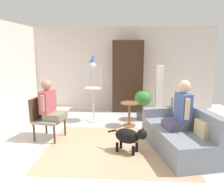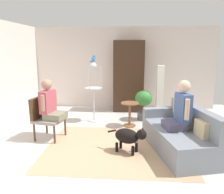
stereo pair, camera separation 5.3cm
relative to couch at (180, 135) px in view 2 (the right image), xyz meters
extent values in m
plane|color=beige|center=(-1.29, 0.17, -0.31)|extent=(7.19, 7.19, 0.00)
cube|color=silver|center=(-1.29, 3.23, 0.99)|extent=(6.11, 0.12, 2.60)
cube|color=tan|center=(-1.22, 0.03, -0.31)|extent=(2.75, 2.24, 0.01)
cube|color=slate|center=(-0.05, -0.04, -0.09)|extent=(1.24, 1.90, 0.45)
cube|color=slate|center=(0.28, 0.04, 0.35)|extent=(0.60, 1.74, 0.41)
cube|color=slate|center=(-0.24, 0.72, 0.24)|extent=(0.87, 0.38, 0.20)
cube|color=#C6B284|center=(0.26, -0.41, 0.28)|extent=(0.17, 0.33, 0.28)
cube|color=#C6B284|center=(0.14, 0.06, 0.28)|extent=(0.17, 0.30, 0.28)
cylinder|color=#4C331E|center=(-2.41, 0.58, -0.12)|extent=(0.04, 0.04, 0.39)
cylinder|color=#4C331E|center=(-2.50, 0.11, -0.12)|extent=(0.04, 0.04, 0.39)
cylinder|color=#4C331E|center=(-2.88, 0.67, -0.12)|extent=(0.04, 0.04, 0.39)
cylinder|color=#4C331E|center=(-2.97, 0.21, -0.12)|extent=(0.04, 0.04, 0.39)
cube|color=gray|center=(-2.69, 0.39, 0.11)|extent=(0.68, 0.68, 0.06)
cube|color=#4C331E|center=(-2.93, 0.44, 0.37)|extent=(0.19, 0.58, 0.46)
cube|color=#4E4966|center=(-0.13, -0.06, 0.21)|extent=(0.45, 0.46, 0.14)
cube|color=#3F598C|center=(0.02, -0.02, 0.55)|extent=(0.27, 0.41, 0.54)
sphere|color=#DDB293|center=(0.02, -0.02, 0.95)|extent=(0.22, 0.22, 0.22)
cylinder|color=#DDB293|center=(0.04, -0.25, 0.58)|extent=(0.08, 0.08, 0.37)
cylinder|color=#DDB293|center=(-0.07, 0.19, 0.58)|extent=(0.08, 0.08, 0.37)
cube|color=gray|center=(-2.55, 0.36, 0.21)|extent=(0.47, 0.48, 0.14)
cube|color=#B24C59|center=(-2.71, 0.40, 0.52)|extent=(0.26, 0.44, 0.47)
sphere|color=#A57A60|center=(-2.71, 0.40, 0.88)|extent=(0.22, 0.22, 0.22)
cylinder|color=#A57A60|center=(-2.62, 0.63, 0.54)|extent=(0.08, 0.08, 0.33)
cylinder|color=#A57A60|center=(-2.72, 0.15, 0.54)|extent=(0.08, 0.08, 0.33)
cylinder|color=brown|center=(-0.96, 1.30, 0.29)|extent=(0.45, 0.45, 0.02)
cylinder|color=brown|center=(-0.96, 1.30, -0.02)|extent=(0.06, 0.06, 0.59)
cylinder|color=brown|center=(-0.96, 1.30, -0.30)|extent=(0.31, 0.31, 0.03)
ellipsoid|color=black|center=(-1.01, -0.16, 0.01)|extent=(0.55, 0.45, 0.28)
sphere|color=black|center=(-0.75, -0.28, 0.10)|extent=(0.19, 0.19, 0.19)
cone|color=black|center=(-0.73, -0.24, 0.19)|extent=(0.06, 0.06, 0.06)
cone|color=black|center=(-0.76, -0.32, 0.19)|extent=(0.06, 0.06, 0.06)
cylinder|color=black|center=(-1.30, -0.03, 0.05)|extent=(0.18, 0.11, 0.10)
cylinder|color=black|center=(-0.83, -0.15, -0.22)|extent=(0.06, 0.06, 0.18)
cylinder|color=black|center=(-0.90, -0.31, -0.22)|extent=(0.06, 0.06, 0.18)
cylinder|color=black|center=(-1.13, -0.02, -0.22)|extent=(0.06, 0.06, 0.18)
cylinder|color=black|center=(-1.20, -0.17, -0.22)|extent=(0.06, 0.06, 0.18)
cylinder|color=silver|center=(-1.92, 1.65, -0.30)|extent=(0.36, 0.36, 0.03)
cylinder|color=silver|center=(-1.92, 1.65, 0.14)|extent=(0.04, 0.04, 0.90)
cylinder|color=silver|center=(-1.92, 1.65, 0.59)|extent=(0.47, 0.47, 0.02)
cylinder|color=silver|center=(-1.70, 1.65, 0.89)|extent=(0.01, 0.01, 0.57)
cylinder|color=silver|center=(-1.74, 1.78, 0.89)|extent=(0.01, 0.01, 0.57)
cylinder|color=silver|center=(-1.85, 1.86, 0.89)|extent=(0.01, 0.01, 0.57)
cylinder|color=silver|center=(-1.99, 1.86, 0.89)|extent=(0.01, 0.01, 0.57)
cylinder|color=silver|center=(-2.10, 1.78, 0.89)|extent=(0.01, 0.01, 0.57)
cylinder|color=silver|center=(-2.14, 1.65, 0.89)|extent=(0.01, 0.01, 0.57)
cylinder|color=silver|center=(-2.10, 1.52, 0.89)|extent=(0.01, 0.01, 0.57)
cylinder|color=silver|center=(-1.99, 1.44, 0.89)|extent=(0.01, 0.01, 0.57)
cylinder|color=silver|center=(-1.85, 1.44, 0.89)|extent=(0.01, 0.01, 0.57)
cylinder|color=silver|center=(-1.74, 1.52, 0.89)|extent=(0.01, 0.01, 0.57)
sphere|color=silver|center=(-1.92, 1.65, 1.18)|extent=(0.19, 0.19, 0.19)
ellipsoid|color=blue|center=(-1.91, 1.65, 1.35)|extent=(0.09, 0.10, 0.16)
sphere|color=blue|center=(-1.89, 1.65, 1.43)|extent=(0.07, 0.07, 0.07)
cone|color=#D8BF4C|center=(-1.86, 1.65, 1.43)|extent=(0.03, 0.02, 0.02)
ellipsoid|color=blue|center=(-1.95, 1.65, 1.29)|extent=(0.12, 0.03, 0.04)
cylinder|color=#4C5156|center=(-0.58, 1.86, -0.20)|extent=(0.33, 0.33, 0.22)
cylinder|color=brown|center=(-0.58, 1.86, 0.01)|extent=(0.03, 0.03, 0.20)
ellipsoid|color=#307430|center=(-0.58, 1.86, 0.30)|extent=(0.47, 0.47, 0.42)
cube|color=#4C4742|center=(-0.15, 1.92, -0.28)|extent=(0.20, 0.20, 0.06)
cube|color=white|center=(-0.15, 1.92, 0.46)|extent=(0.18, 0.18, 1.43)
cube|color=#382316|center=(-1.00, 2.82, 0.77)|extent=(0.92, 0.56, 2.17)
camera|label=1|loc=(-1.04, -4.11, 1.62)|focal=35.80mm
camera|label=2|loc=(-0.99, -4.11, 1.62)|focal=35.80mm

